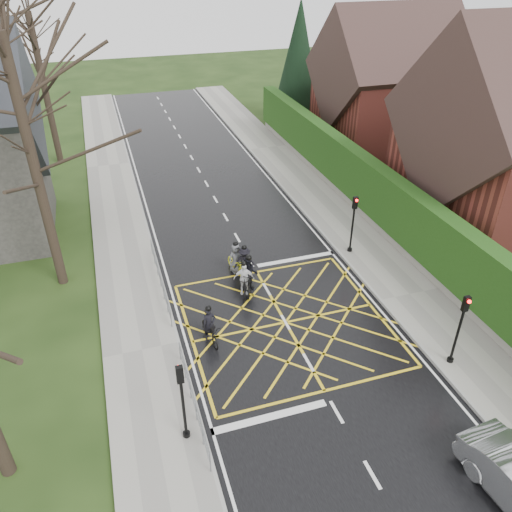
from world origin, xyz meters
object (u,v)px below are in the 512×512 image
cyclist_back (249,278)px  cyclist_lead (236,262)px  cyclist_rear (210,329)px  cyclist_front (244,282)px  cyclist_mid (245,265)px

cyclist_back → cyclist_lead: bearing=115.5°
cyclist_rear → cyclist_front: (2.20, 2.56, 0.11)m
cyclist_rear → cyclist_lead: cyclist_lead is taller
cyclist_mid → cyclist_front: 1.42m
cyclist_back → cyclist_front: size_ratio=1.08×
cyclist_lead → cyclist_front: bearing=-106.2°
cyclist_back → cyclist_front: bearing=-126.9°
cyclist_back → cyclist_front: 0.36m
cyclist_back → cyclist_front: (-0.29, -0.19, -0.07)m
cyclist_rear → cyclist_front: cyclist_front is taller
cyclist_rear → cyclist_front: size_ratio=0.98×
cyclist_mid → cyclist_lead: bearing=125.8°
cyclist_back → cyclist_lead: (-0.16, 1.63, -0.13)m
cyclist_back → cyclist_mid: (0.13, 1.17, -0.09)m
cyclist_front → cyclist_lead: 1.83m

